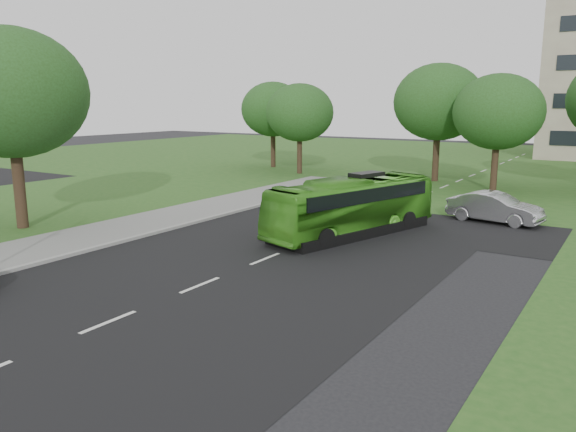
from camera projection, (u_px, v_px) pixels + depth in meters
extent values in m
plane|color=black|center=(235.00, 271.00, 21.29)|extent=(160.00, 160.00, 0.00)
cube|color=black|center=(417.00, 198.00, 37.83)|extent=(14.00, 120.00, 0.01)
cube|color=black|center=(382.00, 212.00, 32.87)|extent=(80.00, 12.00, 0.01)
cube|color=silver|center=(388.00, 209.00, 33.69)|extent=(0.15, 90.00, 0.01)
cube|color=gray|center=(1.00, 273.00, 20.88)|extent=(0.25, 60.00, 0.15)
cube|color=#27551C|center=(500.00, 164.00, 58.50)|extent=(120.00, 60.00, 0.01)
cube|color=#27551C|center=(36.00, 202.00, 35.95)|extent=(18.00, 60.00, 0.01)
cube|color=black|center=(555.00, 51.00, 69.07)|extent=(0.10, 18.40, 23.00)
cylinder|color=black|center=(300.00, 157.00, 50.51)|extent=(0.46, 0.46, 3.03)
ellipsoid|color=#224416|center=(300.00, 113.00, 49.74)|extent=(6.02, 6.02, 5.12)
cylinder|color=black|center=(436.00, 160.00, 45.56)|extent=(0.52, 0.52, 3.48)
ellipsoid|color=#224416|center=(439.00, 102.00, 44.65)|extent=(7.17, 7.17, 6.09)
cylinder|color=black|center=(494.00, 170.00, 40.28)|extent=(0.47, 0.47, 3.16)
ellipsoid|color=#224416|center=(498.00, 112.00, 39.48)|extent=(6.28, 6.28, 5.33)
cylinder|color=black|center=(273.00, 151.00, 55.59)|extent=(0.48, 0.48, 3.18)
ellipsoid|color=#224416|center=(273.00, 109.00, 54.78)|extent=(6.24, 6.24, 5.30)
cylinder|color=black|center=(20.00, 191.00, 28.36)|extent=(0.57, 0.57, 3.77)
ellipsoid|color=#224416|center=(10.00, 93.00, 27.40)|extent=(7.48, 7.48, 6.36)
imported|color=green|center=(352.00, 206.00, 27.09)|extent=(4.99, 10.13, 2.75)
imported|color=#B6B5BA|center=(495.00, 208.00, 29.90)|extent=(5.06, 2.44, 1.60)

